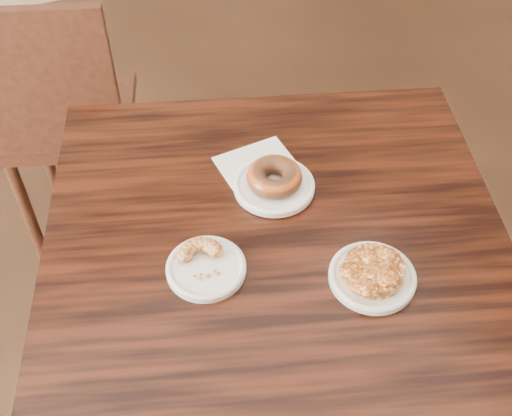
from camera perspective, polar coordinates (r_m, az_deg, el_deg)
name	(u,v)px	position (r m, az deg, el deg)	size (l,w,h in m)	color
cafe_table	(273,345)	(1.50, 1.54, -12.08)	(0.86, 0.86, 0.75)	black
chair_far	(69,117)	(2.00, -16.26, 7.81)	(0.41, 0.41, 0.90)	black
napkin	(261,169)	(1.31, 0.40, 3.46)	(0.15, 0.15, 0.00)	white
plate_donut	(274,186)	(1.27, 1.62, 1.97)	(0.16, 0.16, 0.01)	white
plate_cruller	(206,268)	(1.14, -4.45, -5.37)	(0.14, 0.14, 0.01)	silver
plate_fritter	(372,277)	(1.15, 10.29, -6.06)	(0.15, 0.15, 0.01)	silver
glazed_donut	(274,177)	(1.25, 1.64, 2.78)	(0.11, 0.11, 0.04)	#9A3C16
apple_fritter	(374,269)	(1.13, 10.45, -5.35)	(0.15, 0.15, 0.04)	#472007
cruller_fragment	(206,262)	(1.13, -4.51, -4.78)	(0.10, 0.10, 0.03)	#5B2A12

